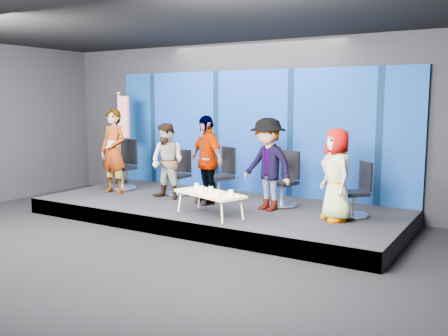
% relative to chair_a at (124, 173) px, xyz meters
% --- Properties ---
extents(ground, '(10.00, 10.00, 0.00)m').
position_rel_chair_a_xyz_m(ground, '(2.63, -2.79, -0.66)').
color(ground, black).
rests_on(ground, ground).
extents(room_walls, '(10.02, 8.02, 3.51)m').
position_rel_chair_a_xyz_m(room_walls, '(2.63, -2.79, 1.77)').
color(room_walls, black).
rests_on(room_walls, ground).
extents(riser, '(7.00, 3.00, 0.30)m').
position_rel_chair_a_xyz_m(riser, '(2.63, -0.29, -0.51)').
color(riser, black).
rests_on(riser, ground).
extents(backdrop, '(7.00, 0.08, 2.60)m').
position_rel_chair_a_xyz_m(backdrop, '(2.63, 1.16, 0.94)').
color(backdrop, navy).
rests_on(backdrop, riser).
extents(chair_a, '(0.63, 0.63, 1.11)m').
position_rel_chair_a_xyz_m(chair_a, '(0.00, 0.00, 0.00)').
color(chair_a, silver).
rests_on(chair_a, riser).
extents(panelist_a, '(0.66, 0.44, 1.79)m').
position_rel_chair_a_xyz_m(panelist_a, '(0.17, -0.48, 0.53)').
color(panelist_a, black).
rests_on(panelist_a, riser).
extents(chair_b, '(0.56, 0.56, 0.94)m').
position_rel_chair_a_xyz_m(chair_b, '(1.46, 0.09, -0.05)').
color(chair_b, silver).
rests_on(chair_b, riser).
extents(panelist_b, '(0.77, 0.62, 1.52)m').
position_rel_chair_a_xyz_m(panelist_b, '(1.54, -0.40, 0.40)').
color(panelist_b, black).
rests_on(panelist_b, riser).
extents(chair_c, '(0.78, 0.78, 1.04)m').
position_rel_chair_a_xyz_m(chair_c, '(2.47, 0.14, -0.02)').
color(chair_c, silver).
rests_on(chair_c, riser).
extents(panelist_c, '(1.07, 0.79, 1.69)m').
position_rel_chair_a_xyz_m(panelist_c, '(2.45, -0.36, 0.48)').
color(panelist_c, black).
rests_on(panelist_c, riser).
extents(chair_d, '(0.73, 0.73, 1.03)m').
position_rel_chair_a_xyz_m(chair_d, '(3.81, 0.21, -0.03)').
color(chair_d, silver).
rests_on(chair_d, riser).
extents(panelist_d, '(1.21, 0.91, 1.67)m').
position_rel_chair_a_xyz_m(panelist_d, '(3.71, -0.29, 0.47)').
color(panelist_d, black).
rests_on(panelist_d, riser).
extents(chair_e, '(0.75, 0.75, 0.94)m').
position_rel_chair_a_xyz_m(chair_e, '(5.23, 0.05, -0.05)').
color(chair_e, silver).
rests_on(chair_e, riser).
extents(panelist_e, '(0.87, 0.88, 1.53)m').
position_rel_chair_a_xyz_m(panelist_e, '(5.03, -0.41, 0.40)').
color(panelist_e, black).
rests_on(panelist_e, riser).
extents(coffee_table, '(1.42, 0.94, 0.41)m').
position_rel_chair_a_xyz_m(coffee_table, '(3.06, -1.19, 0.01)').
color(coffee_table, tan).
rests_on(coffee_table, riser).
extents(mug_a, '(0.08, 0.08, 0.10)m').
position_rel_chair_a_xyz_m(mug_a, '(2.66, -1.00, 0.09)').
color(mug_a, white).
rests_on(mug_a, coffee_table).
extents(mug_b, '(0.08, 0.08, 0.10)m').
position_rel_chair_a_xyz_m(mug_b, '(2.89, -1.20, 0.09)').
color(mug_b, white).
rests_on(mug_b, coffee_table).
extents(mug_c, '(0.08, 0.08, 0.09)m').
position_rel_chair_a_xyz_m(mug_c, '(3.04, -1.13, 0.09)').
color(mug_c, white).
rests_on(mug_c, coffee_table).
extents(mug_d, '(0.08, 0.08, 0.09)m').
position_rel_chair_a_xyz_m(mug_d, '(3.32, -1.35, 0.09)').
color(mug_d, white).
rests_on(mug_d, coffee_table).
extents(mug_e, '(0.08, 0.08, 0.10)m').
position_rel_chair_a_xyz_m(mug_e, '(3.52, -1.27, 0.09)').
color(mug_e, white).
rests_on(mug_e, coffee_table).
extents(flag_stand, '(0.50, 0.29, 2.18)m').
position_rel_chair_a_xyz_m(flag_stand, '(-0.44, 0.46, 0.79)').
color(flag_stand, black).
rests_on(flag_stand, riser).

